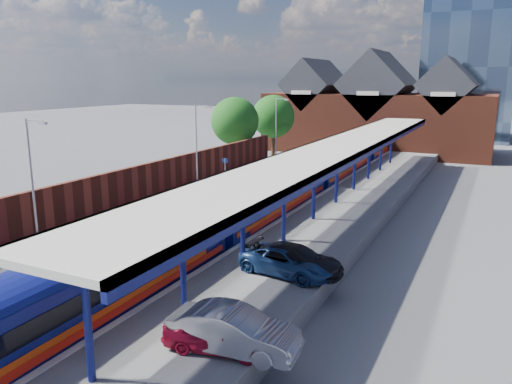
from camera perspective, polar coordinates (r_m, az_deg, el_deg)
ground at (r=45.85m, az=5.66°, el=0.17°), size 240.00×240.00×0.00m
ballast_bed at (r=36.90m, az=0.22°, el=-2.84°), size 6.00×76.00×0.06m
rails at (r=36.87m, az=0.22°, el=-2.71°), size 4.51×76.00×0.14m
left_platform at (r=39.40m, az=-7.00°, el=-1.22°), size 5.00×76.00×1.00m
right_platform at (r=34.68m, az=9.20°, el=-3.23°), size 6.00×76.00×1.00m
coping_left at (r=38.07m, az=-4.05°, el=-0.83°), size 0.30×76.00×0.05m
coping_right at (r=35.43m, az=4.82°, el=-1.89°), size 0.30×76.00×0.05m
yellow_line at (r=38.38m, az=-4.83°, el=-0.77°), size 0.14×76.00×0.01m
train at (r=42.06m, az=6.15°, el=1.96°), size 2.98×65.93×3.45m
canopy at (r=35.69m, az=9.59°, el=5.01°), size 4.50×52.00×4.48m
lamp_post_b at (r=28.71m, az=-24.09°, el=1.67°), size 1.48×0.18×7.00m
lamp_post_c at (r=40.69m, az=-6.67°, el=5.68°), size 1.48×0.18×7.00m
lamp_post_d at (r=54.77m, az=2.43°, el=7.57°), size 1.48×0.18×7.00m
platform_sign at (r=42.03m, az=-3.55°, el=2.79°), size 0.55×0.08×2.50m
brick_wall at (r=35.54m, az=-16.29°, el=0.05°), size 0.35×50.00×3.86m
station_building at (r=71.82m, az=13.68°, el=8.84°), size 30.00×12.12×13.78m
glass_tower at (r=92.72m, az=23.69°, el=18.12°), size 14.20×14.20×40.30m
tree_near at (r=54.60m, az=-2.33°, el=7.93°), size 5.20×5.20×8.10m
tree_far at (r=61.33m, az=2.08°, el=8.47°), size 5.20×5.20×8.10m
parked_car_red at (r=17.53m, az=-4.40°, el=-15.70°), size 3.92×2.16×1.26m
parked_car_silver at (r=17.37m, az=-2.61°, el=-15.52°), size 4.67×1.94×1.50m
parked_car_dark at (r=23.82m, az=4.54°, el=-7.67°), size 4.63×1.93×1.34m
parked_car_blue at (r=23.66m, az=3.67°, el=-7.87°), size 4.90×2.79×1.29m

